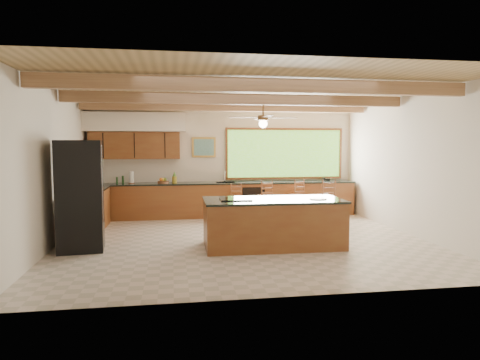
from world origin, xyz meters
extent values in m
plane|color=beige|center=(0.00, 0.00, 0.00)|extent=(7.20, 7.20, 0.00)
cube|color=beige|center=(0.00, 3.25, 1.50)|extent=(7.20, 0.04, 3.00)
cube|color=beige|center=(0.00, -3.25, 1.50)|extent=(7.20, 0.04, 3.00)
cube|color=beige|center=(-3.60, 0.00, 1.50)|extent=(0.04, 6.50, 3.00)
cube|color=beige|center=(3.60, 0.00, 1.50)|extent=(0.04, 6.50, 3.00)
cube|color=#9E7E4F|center=(0.00, 0.00, 3.00)|extent=(7.20, 6.50, 0.04)
cube|color=#9D754E|center=(0.00, -1.60, 2.86)|extent=(7.10, 0.15, 0.22)
cube|color=#9D754E|center=(0.00, 0.50, 2.86)|extent=(7.10, 0.15, 0.22)
cube|color=#9D754E|center=(0.00, 2.30, 2.86)|extent=(7.10, 0.15, 0.22)
cube|color=brown|center=(-2.35, 3.06, 1.90)|extent=(2.30, 0.35, 0.70)
cube|color=white|center=(-2.35, 2.99, 2.50)|extent=(2.60, 0.50, 0.48)
cylinder|color=#FFEABF|center=(-3.05, 2.99, 2.27)|extent=(0.10, 0.10, 0.01)
cylinder|color=#FFEABF|center=(-1.65, 2.99, 2.27)|extent=(0.10, 0.10, 0.01)
cube|color=#8FC245|center=(1.70, 3.22, 1.67)|extent=(3.20, 0.04, 1.30)
cube|color=#BA8B38|center=(-0.55, 3.22, 1.85)|extent=(0.64, 0.03, 0.54)
cube|color=#3D6F56|center=(-0.55, 3.20, 1.85)|extent=(0.54, 0.01, 0.44)
cube|color=brown|center=(0.00, 2.91, 0.44)|extent=(7.00, 0.65, 0.88)
cube|color=black|center=(0.00, 2.91, 0.90)|extent=(7.04, 0.69, 0.04)
cube|color=brown|center=(-3.26, 1.35, 0.44)|extent=(0.65, 2.35, 0.88)
cube|color=black|center=(-3.26, 1.35, 0.90)|extent=(0.69, 2.39, 0.04)
cube|color=black|center=(0.70, 2.58, 0.42)|extent=(0.60, 0.02, 0.78)
cube|color=silver|center=(0.00, 2.91, 0.91)|extent=(0.50, 0.38, 0.03)
cylinder|color=silver|center=(0.00, 3.11, 1.07)|extent=(0.03, 0.03, 0.30)
cylinder|color=silver|center=(0.00, 3.01, 1.20)|extent=(0.03, 0.20, 0.03)
cylinder|color=silver|center=(-2.45, 2.98, 1.07)|extent=(0.13, 0.13, 0.31)
cylinder|color=#20441B|center=(-2.67, 3.02, 1.02)|extent=(0.05, 0.05, 0.20)
cylinder|color=#20441B|center=(-2.80, 2.89, 1.01)|extent=(0.05, 0.05, 0.18)
cube|color=black|center=(2.83, 3.00, 0.96)|extent=(0.21, 0.18, 0.09)
cube|color=brown|center=(0.46, -0.59, 0.43)|extent=(2.57, 1.22, 0.86)
cube|color=black|center=(0.46, -0.59, 0.88)|extent=(2.61, 1.26, 0.04)
cube|color=black|center=(-0.25, -0.58, 0.91)|extent=(0.58, 0.46, 0.02)
cylinder|color=silver|center=(1.30, -0.74, 0.91)|extent=(0.31, 0.31, 0.02)
cube|color=black|center=(-3.05, -0.32, 1.00)|extent=(0.85, 0.83, 2.00)
cube|color=silver|center=(-2.66, -0.32, 1.00)|extent=(0.03, 0.06, 1.84)
cube|color=brown|center=(0.98, 2.45, 0.61)|extent=(0.39, 0.39, 0.04)
cylinder|color=brown|center=(0.83, 2.31, 0.30)|extent=(0.03, 0.03, 0.59)
cylinder|color=brown|center=(1.12, 2.31, 0.30)|extent=(0.03, 0.03, 0.59)
cylinder|color=brown|center=(0.83, 2.59, 0.30)|extent=(0.03, 0.03, 0.59)
cylinder|color=brown|center=(1.12, 2.59, 0.30)|extent=(0.03, 0.03, 0.59)
cube|color=brown|center=(0.24, 2.45, 0.56)|extent=(0.42, 0.42, 0.04)
cylinder|color=brown|center=(0.11, 2.32, 0.27)|extent=(0.03, 0.03, 0.55)
cylinder|color=brown|center=(0.37, 2.32, 0.27)|extent=(0.03, 0.03, 0.55)
cylinder|color=brown|center=(0.11, 2.58, 0.27)|extent=(0.03, 0.03, 0.55)
cylinder|color=brown|center=(0.37, 2.58, 0.27)|extent=(0.03, 0.03, 0.55)
cube|color=brown|center=(1.80, 2.45, 0.62)|extent=(0.47, 0.47, 0.04)
cylinder|color=brown|center=(1.65, 2.30, 0.30)|extent=(0.03, 0.03, 0.60)
cylinder|color=brown|center=(1.94, 2.30, 0.30)|extent=(0.03, 0.03, 0.60)
cylinder|color=brown|center=(1.65, 2.60, 0.30)|extent=(0.03, 0.03, 0.60)
cylinder|color=brown|center=(1.94, 2.60, 0.30)|extent=(0.03, 0.03, 0.60)
cube|color=brown|center=(2.34, 1.60, 0.66)|extent=(0.41, 0.41, 0.04)
cylinder|color=brown|center=(2.19, 1.45, 0.32)|extent=(0.04, 0.04, 0.64)
cylinder|color=brown|center=(2.49, 1.45, 0.32)|extent=(0.04, 0.04, 0.64)
cylinder|color=brown|center=(2.19, 1.75, 0.32)|extent=(0.04, 0.04, 0.64)
cylinder|color=brown|center=(2.49, 1.75, 0.32)|extent=(0.04, 0.04, 0.64)
camera|label=1|loc=(-1.40, -8.35, 1.92)|focal=32.00mm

